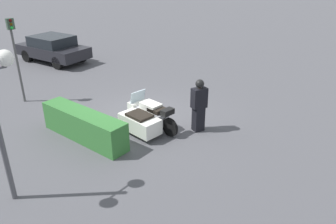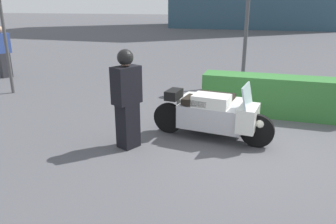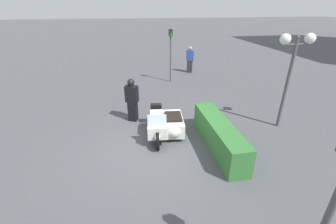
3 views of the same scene
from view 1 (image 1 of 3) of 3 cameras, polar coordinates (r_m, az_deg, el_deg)
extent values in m
plane|color=#4C4C51|center=(11.87, -4.77, -1.04)|extent=(160.00, 160.00, 0.00)
cylinder|color=black|center=(11.67, -5.87, 0.14)|extent=(0.63, 0.17, 0.62)
cylinder|color=black|center=(10.51, 0.34, -2.67)|extent=(0.63, 0.17, 0.62)
cylinder|color=black|center=(10.63, -4.71, -2.83)|extent=(0.49, 0.15, 0.48)
cube|color=#B7B7BC|center=(11.01, -2.95, -0.57)|extent=(1.29, 0.61, 0.45)
cube|color=silver|center=(10.88, -2.98, 0.97)|extent=(0.72, 0.52, 0.24)
cube|color=black|center=(10.70, -1.95, 0.45)|extent=(0.54, 0.50, 0.12)
cube|color=silver|center=(11.46, -5.34, 0.89)|extent=(0.39, 0.67, 0.44)
cube|color=silver|center=(11.26, -5.27, 2.75)|extent=(0.18, 0.63, 0.40)
sphere|color=white|center=(11.64, -6.05, 0.90)|extent=(0.18, 0.18, 0.18)
cube|color=silver|center=(10.60, -4.94, -1.99)|extent=(1.47, 0.84, 0.50)
sphere|color=silver|center=(11.00, -6.97, -0.89)|extent=(0.47, 0.48, 0.47)
cube|color=black|center=(10.47, -4.99, -0.58)|extent=(0.83, 0.67, 0.09)
cube|color=black|center=(10.35, -0.10, 0.02)|extent=(0.28, 0.45, 0.18)
cube|color=black|center=(10.86, 5.30, -1.18)|extent=(0.41, 0.43, 0.83)
cube|color=black|center=(10.56, 5.45, 2.46)|extent=(0.47, 0.56, 0.66)
sphere|color=tan|center=(10.40, 5.55, 4.72)|extent=(0.23, 0.23, 0.23)
sphere|color=black|center=(10.38, 5.56, 4.92)|extent=(0.28, 0.28, 0.28)
cube|color=#337033|center=(10.61, -14.44, -2.29)|extent=(3.31, 0.69, 0.93)
cylinder|color=#4C4C51|center=(8.06, -27.19, -3.99)|extent=(0.12, 0.12, 3.30)
sphere|color=white|center=(7.66, -26.53, 8.40)|extent=(0.36, 0.36, 0.36)
cylinder|color=#4C4C4C|center=(14.01, -24.64, 7.15)|extent=(0.09, 0.09, 2.87)
cube|color=#334738|center=(13.61, -25.78, 13.65)|extent=(0.17, 0.27, 0.40)
sphere|color=#410707|center=(13.52, -25.77, 14.16)|extent=(0.11, 0.11, 0.11)
sphere|color=#462D06|center=(13.54, -25.67, 13.63)|extent=(0.11, 0.11, 0.11)
sphere|color=green|center=(13.56, -25.57, 13.09)|extent=(0.11, 0.11, 0.11)
cube|color=black|center=(19.53, -19.34, 10.03)|extent=(4.28, 2.23, 0.58)
cube|color=black|center=(19.40, -19.57, 11.62)|extent=(2.29, 1.91, 0.53)
cylinder|color=black|center=(20.16, -23.35, 8.97)|extent=(0.69, 0.28, 0.67)
cylinder|color=black|center=(21.07, -19.68, 10.18)|extent=(0.69, 0.28, 0.67)
cylinder|color=black|center=(18.13, -18.69, 8.09)|extent=(0.69, 0.28, 0.67)
cylinder|color=black|center=(19.14, -14.86, 9.41)|extent=(0.69, 0.28, 0.67)
camera|label=2|loc=(15.58, 8.70, 14.72)|focal=35.00mm
camera|label=3|loc=(16.04, -21.80, 20.37)|focal=24.00mm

